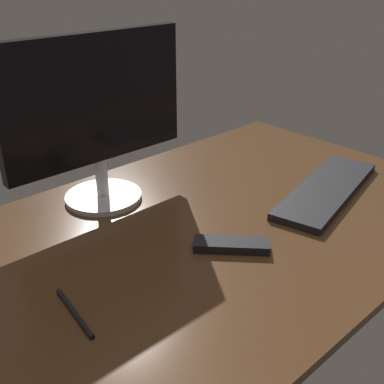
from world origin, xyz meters
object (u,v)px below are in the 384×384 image
(monitor, at_px, (96,111))
(tv_remote, at_px, (231,245))
(keyboard, at_px, (327,190))
(pen, at_px, (74,313))

(monitor, bearing_deg, tv_remote, -79.35)
(monitor, relative_size, keyboard, 1.08)
(keyboard, xyz_separation_m, tv_remote, (-0.38, -0.01, 0.00))
(keyboard, xyz_separation_m, pen, (-0.74, 0.03, -0.00))
(monitor, relative_size, pen, 3.24)
(keyboard, bearing_deg, tv_remote, 168.64)
(monitor, relative_size, tv_remote, 2.97)
(monitor, height_order, keyboard, monitor)
(monitor, distance_m, keyboard, 0.63)
(keyboard, height_order, pen, keyboard)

